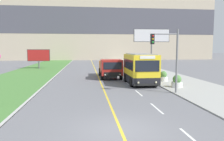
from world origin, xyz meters
name	(u,v)px	position (x,y,z in m)	size (l,w,h in m)	color
ground_plane	(120,129)	(0.00, 0.00, 0.00)	(300.00, 300.00, 0.00)	slate
lane_marking_centre	(123,121)	(0.29, 1.06, 0.00)	(2.88, 140.00, 0.01)	gold
apartment_block_background	(91,24)	(0.00, 62.50, 11.52)	(80.00, 8.04, 23.04)	#BCAD93
city_bus	(140,69)	(3.96, 12.22, 1.58)	(2.69, 5.36, 3.12)	yellow
dump_truck	(111,68)	(1.43, 16.94, 1.21)	(2.55, 6.48, 2.33)	black
traffic_light_mast	(169,53)	(5.03, 7.33, 3.33)	(2.28, 0.32, 5.19)	slate
billboard_large	(152,37)	(9.94, 28.15, 5.63)	(6.41, 0.24, 7.04)	#59595B
billboard_small	(39,56)	(-10.02, 31.12, 2.35)	(3.94, 0.24, 3.48)	#59595B
planter_round_near	(177,82)	(6.81, 9.65, 0.58)	(0.99, 0.99, 1.14)	silver
planter_round_second	(163,77)	(6.94, 13.59, 0.56)	(0.93, 0.93, 1.08)	silver
planter_round_third	(151,73)	(6.72, 17.53, 0.55)	(0.95, 0.95, 1.07)	silver
planter_round_far	(143,69)	(6.75, 21.47, 0.60)	(1.07, 1.07, 1.19)	silver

